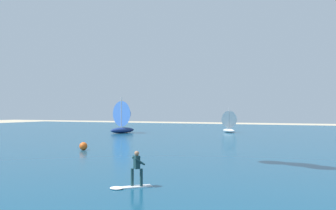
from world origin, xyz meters
TOP-DOWN VIEW (x-y plane):
  - ocean at (0.00, 49.47)m, footprint 160.00×90.00m
  - kitesurfer at (-1.12, 13.70)m, footprint 1.75×1.81m
  - sailboat_outermost at (-8.24, 57.64)m, footprint 3.45×3.50m
  - sailboat_mid_right at (-22.73, 49.77)m, footprint 4.44×5.05m
  - marker_buoy at (-13.06, 25.94)m, footprint 0.71×0.71m

SIDE VIEW (x-z plane):
  - ocean at x=0.00m, z-range 0.00..0.10m
  - marker_buoy at x=-13.06m, z-range 0.10..0.81m
  - kitesurfer at x=-1.12m, z-range -0.13..1.54m
  - sailboat_outermost at x=-8.24m, z-range -0.06..3.87m
  - sailboat_mid_right at x=-22.73m, z-range -0.14..5.54m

